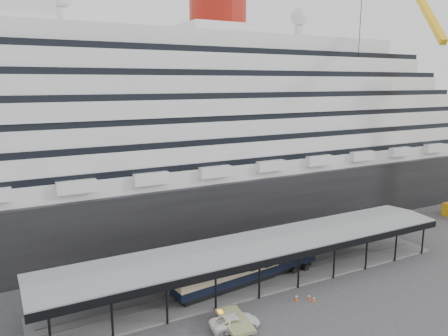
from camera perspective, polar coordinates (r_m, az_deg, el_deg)
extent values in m
plane|color=#3A3A3D|center=(54.91, 7.77, -16.24)|extent=(200.00, 200.00, 0.00)
cube|color=black|center=(79.45, -5.88, -3.60)|extent=(130.00, 30.00, 10.00)
cylinder|color=maroon|center=(81.15, -0.82, 19.83)|extent=(10.00, 10.00, 9.00)
sphere|color=silver|center=(90.87, 9.87, 18.93)|extent=(3.60, 3.60, 3.60)
cube|color=slate|center=(58.52, 4.80, -14.23)|extent=(56.00, 8.00, 0.24)
cube|color=slate|center=(57.91, 5.20, -14.35)|extent=(54.00, 0.08, 0.10)
cube|color=slate|center=(59.00, 4.41, -13.83)|extent=(54.00, 0.08, 0.10)
cube|color=black|center=(53.39, 7.57, -11.78)|extent=(56.00, 0.18, 0.90)
cube|color=black|center=(60.36, 2.50, -8.93)|extent=(56.00, 0.18, 0.90)
cube|color=slate|center=(56.54, 4.88, -9.59)|extent=(56.00, 9.00, 0.24)
cube|color=yellow|center=(88.36, 24.31, 19.36)|extent=(11.42, 18.78, 16.80)
cylinder|color=black|center=(84.03, 16.90, 9.62)|extent=(0.12, 0.12, 47.21)
imported|color=white|center=(47.95, 1.44, -19.49)|extent=(5.56, 3.12, 1.47)
cube|color=black|center=(57.45, 3.27, -14.21)|extent=(20.31, 4.56, 0.67)
cube|color=black|center=(57.09, 3.28, -13.42)|extent=(21.30, 5.05, 1.06)
cube|color=beige|center=(56.62, 3.29, -12.36)|extent=(21.31, 5.09, 1.25)
cube|color=black|center=(56.30, 3.30, -11.60)|extent=(21.30, 5.05, 0.38)
cube|color=#EA470D|center=(54.21, 9.43, -16.65)|extent=(0.51, 0.51, 0.03)
cone|color=#EA470D|center=(54.04, 9.45, -16.30)|extent=(0.43, 0.43, 0.75)
cylinder|color=white|center=(54.01, 9.45, -16.23)|extent=(0.24, 0.24, 0.15)
cube|color=red|center=(54.68, 11.02, -16.46)|extent=(0.42, 0.42, 0.03)
cone|color=red|center=(54.53, 11.03, -16.16)|extent=(0.35, 0.35, 0.64)
cylinder|color=white|center=(54.50, 11.04, -16.10)|extent=(0.21, 0.21, 0.12)
cube|color=#F5610D|center=(54.32, 11.67, -16.68)|extent=(0.45, 0.45, 0.03)
cone|color=#F5610D|center=(54.17, 11.68, -16.37)|extent=(0.38, 0.38, 0.65)
cylinder|color=white|center=(54.14, 11.68, -16.31)|extent=(0.21, 0.21, 0.13)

